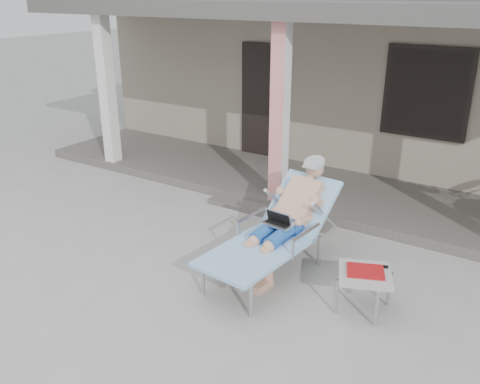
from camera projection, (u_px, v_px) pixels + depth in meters
The scene contains 7 objects.
ground at pixel (193, 267), 6.18m from camera, with size 60.00×60.00×0.00m, color #9E9E99.
house at pixel (378, 65), 10.65m from camera, with size 10.40×5.40×3.30m.
porch_deck at pixel (301, 186), 8.51m from camera, with size 10.00×2.00×0.15m, color #605B56.
porch_overhang at pixel (308, 16), 7.46m from camera, with size 10.00×2.30×2.85m.
porch_step at pixel (267, 212), 7.62m from camera, with size 2.00×0.30×0.07m, color #605B56.
lounger at pixel (281, 206), 5.86m from camera, with size 0.97×2.09×1.32m.
side_table at pixel (365, 276), 5.23m from camera, with size 0.69×0.69×0.48m.
Camera 1 is at (3.39, -4.25, 3.15)m, focal length 38.00 mm.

